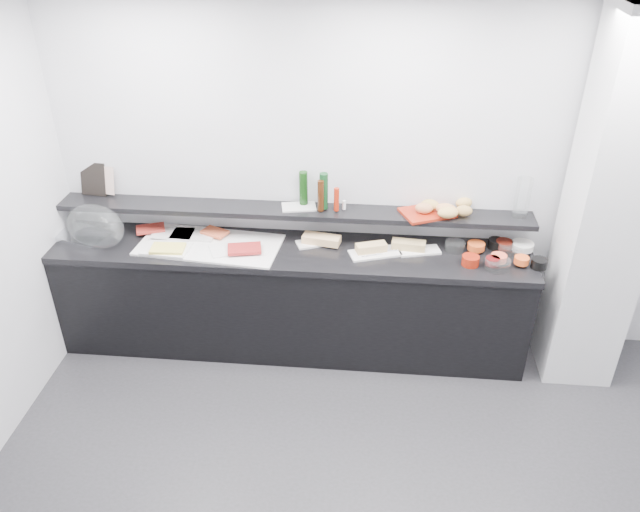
# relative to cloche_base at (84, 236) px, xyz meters

# --- Properties ---
(back_wall) EXTENTS (5.00, 0.02, 2.70)m
(back_wall) POSITION_rel_cloche_base_xyz_m (2.31, 0.29, 0.43)
(back_wall) COLOR silver
(back_wall) RESTS_ON ground
(ceiling) EXTENTS (5.00, 5.00, 0.00)m
(ceiling) POSITION_rel_cloche_base_xyz_m (2.31, -1.71, 1.78)
(ceiling) COLOR white
(ceiling) RESTS_ON back_wall
(column) EXTENTS (0.50, 0.50, 2.70)m
(column) POSITION_rel_cloche_base_xyz_m (3.81, -0.06, 0.43)
(column) COLOR silver
(column) RESTS_ON ground
(buffet_cabinet) EXTENTS (3.60, 0.60, 0.85)m
(buffet_cabinet) POSITION_rel_cloche_base_xyz_m (1.61, -0.01, -0.50)
(buffet_cabinet) COLOR black
(buffet_cabinet) RESTS_ON ground
(counter_top) EXTENTS (3.62, 0.62, 0.05)m
(counter_top) POSITION_rel_cloche_base_xyz_m (1.61, -0.01, -0.05)
(counter_top) COLOR black
(counter_top) RESTS_ON buffet_cabinet
(wall_shelf) EXTENTS (3.60, 0.25, 0.04)m
(wall_shelf) POSITION_rel_cloche_base_xyz_m (1.61, 0.17, 0.21)
(wall_shelf) COLOR black
(wall_shelf) RESTS_ON back_wall
(cloche_base) EXTENTS (0.47, 0.39, 0.04)m
(cloche_base) POSITION_rel_cloche_base_xyz_m (0.00, 0.00, 0.00)
(cloche_base) COLOR silver
(cloche_base) RESTS_ON counter_top
(cloche_dome) EXTENTS (0.57, 0.47, 0.34)m
(cloche_dome) POSITION_rel_cloche_base_xyz_m (0.12, -0.02, 0.11)
(cloche_dome) COLOR silver
(cloche_dome) RESTS_ON cloche_base
(linen_runner) EXTENTS (1.10, 0.60, 0.01)m
(linen_runner) POSITION_rel_cloche_base_xyz_m (1.00, -0.02, -0.01)
(linen_runner) COLOR white
(linen_runner) RESTS_ON counter_top
(platter_meat_a) EXTENTS (0.32, 0.22, 0.01)m
(platter_meat_a) POSITION_rel_cloche_base_xyz_m (0.68, 0.09, 0.00)
(platter_meat_a) COLOR silver
(platter_meat_a) RESTS_ON linen_runner
(food_meat_a) EXTENTS (0.25, 0.20, 0.02)m
(food_meat_a) POSITION_rel_cloche_base_xyz_m (0.49, 0.13, 0.02)
(food_meat_a) COLOR maroon
(food_meat_a) RESTS_ON platter_meat_a
(platter_salmon) EXTENTS (0.35, 0.24, 0.01)m
(platter_salmon) POSITION_rel_cloche_base_xyz_m (0.84, 0.12, 0.00)
(platter_salmon) COLOR silver
(platter_salmon) RESTS_ON linen_runner
(food_salmon) EXTENTS (0.23, 0.19, 0.02)m
(food_salmon) POSITION_rel_cloche_base_xyz_m (1.00, 0.12, 0.02)
(food_salmon) COLOR #DB522C
(food_salmon) RESTS_ON platter_salmon
(platter_cheese) EXTENTS (0.36, 0.26, 0.01)m
(platter_cheese) POSITION_rel_cloche_base_xyz_m (0.69, -0.13, 0.00)
(platter_cheese) COLOR white
(platter_cheese) RESTS_ON linen_runner
(food_cheese) EXTENTS (0.25, 0.17, 0.02)m
(food_cheese) POSITION_rel_cloche_base_xyz_m (0.72, -0.15, 0.02)
(food_cheese) COLOR #F8E760
(food_cheese) RESTS_ON platter_cheese
(platter_meat_b) EXTENTS (0.35, 0.30, 0.01)m
(platter_meat_b) POSITION_rel_cloche_base_xyz_m (1.17, -0.08, 0.00)
(platter_meat_b) COLOR white
(platter_meat_b) RESTS_ON linen_runner
(food_meat_b) EXTENTS (0.27, 0.21, 0.02)m
(food_meat_b) POSITION_rel_cloche_base_xyz_m (1.28, -0.10, 0.02)
(food_meat_b) COLOR maroon
(food_meat_b) RESTS_ON platter_meat_b
(sandwich_plate_left) EXTENTS (0.33, 0.23, 0.01)m
(sandwich_plate_left) POSITION_rel_cloche_base_xyz_m (1.80, 0.09, -0.01)
(sandwich_plate_left) COLOR silver
(sandwich_plate_left) RESTS_ON counter_top
(sandwich_food_left) EXTENTS (0.30, 0.16, 0.06)m
(sandwich_food_left) POSITION_rel_cloche_base_xyz_m (1.84, 0.08, 0.02)
(sandwich_food_left) COLOR #E9B77A
(sandwich_food_left) RESTS_ON sandwich_plate_left
(tongs_left) EXTENTS (0.16, 0.04, 0.01)m
(tongs_left) POSITION_rel_cloche_base_xyz_m (1.83, 0.04, -0.00)
(tongs_left) COLOR silver
(tongs_left) RESTS_ON sandwich_plate_left
(sandwich_plate_mid) EXTENTS (0.41, 0.28, 0.01)m
(sandwich_plate_mid) POSITION_rel_cloche_base_xyz_m (2.25, -0.03, -0.01)
(sandwich_plate_mid) COLOR white
(sandwich_plate_mid) RESTS_ON counter_top
(sandwich_food_mid) EXTENTS (0.24, 0.15, 0.06)m
(sandwich_food_mid) POSITION_rel_cloche_base_xyz_m (2.21, -0.01, 0.02)
(sandwich_food_mid) COLOR tan
(sandwich_food_mid) RESTS_ON sandwich_plate_mid
(tongs_mid) EXTENTS (0.15, 0.07, 0.01)m
(tongs_mid) POSITION_rel_cloche_base_xyz_m (2.22, -0.07, -0.00)
(tongs_mid) COLOR silver
(tongs_mid) RESTS_ON sandwich_plate_mid
(sandwich_plate_right) EXTENTS (0.33, 0.20, 0.01)m
(sandwich_plate_right) POSITION_rel_cloche_base_xyz_m (2.57, 0.04, -0.01)
(sandwich_plate_right) COLOR white
(sandwich_plate_right) RESTS_ON counter_top
(sandwich_food_right) EXTENTS (0.26, 0.12, 0.06)m
(sandwich_food_right) POSITION_rel_cloche_base_xyz_m (2.49, 0.06, 0.02)
(sandwich_food_right) COLOR tan
(sandwich_food_right) RESTS_ON sandwich_plate_right
(tongs_right) EXTENTS (0.16, 0.04, 0.01)m
(tongs_right) POSITION_rel_cloche_base_xyz_m (2.39, 0.01, -0.00)
(tongs_right) COLOR silver
(tongs_right) RESTS_ON sandwich_plate_right
(bowl_glass_fruit) EXTENTS (0.19, 0.19, 0.07)m
(bowl_glass_fruit) POSITION_rel_cloche_base_xyz_m (2.84, 0.09, 0.02)
(bowl_glass_fruit) COLOR silver
(bowl_glass_fruit) RESTS_ON counter_top
(fill_glass_fruit) EXTENTS (0.17, 0.17, 0.05)m
(fill_glass_fruit) POSITION_rel_cloche_base_xyz_m (2.99, 0.08, 0.03)
(fill_glass_fruit) COLOR #E2551E
(fill_glass_fruit) RESTS_ON bowl_glass_fruit
(bowl_black_jam) EXTENTS (0.15, 0.15, 0.07)m
(bowl_black_jam) POSITION_rel_cloche_base_xyz_m (3.15, 0.15, 0.02)
(bowl_black_jam) COLOR black
(bowl_black_jam) RESTS_ON counter_top
(fill_black_jam) EXTENTS (0.15, 0.15, 0.05)m
(fill_black_jam) POSITION_rel_cloche_base_xyz_m (3.20, 0.13, 0.03)
(fill_black_jam) COLOR #5D170D
(fill_black_jam) RESTS_ON bowl_black_jam
(bowl_glass_cream) EXTENTS (0.21, 0.21, 0.07)m
(bowl_glass_cream) POSITION_rel_cloche_base_xyz_m (3.24, 0.08, 0.02)
(bowl_glass_cream) COLOR white
(bowl_glass_cream) RESTS_ON counter_top
(fill_glass_cream) EXTENTS (0.20, 0.20, 0.05)m
(fill_glass_cream) POSITION_rel_cloche_base_xyz_m (3.33, 0.12, 0.03)
(fill_glass_cream) COLOR white
(fill_glass_cream) RESTS_ON bowl_glass_cream
(bowl_red_jam) EXTENTS (0.15, 0.15, 0.07)m
(bowl_red_jam) POSITION_rel_cloche_base_xyz_m (2.93, -0.11, 0.02)
(bowl_red_jam) COLOR maroon
(bowl_red_jam) RESTS_ON counter_top
(fill_red_jam) EXTENTS (0.13, 0.13, 0.05)m
(fill_red_jam) POSITION_rel_cloche_base_xyz_m (3.08, -0.12, 0.03)
(fill_red_jam) COLOR #510B0C
(fill_red_jam) RESTS_ON bowl_red_jam
(bowl_glass_salmon) EXTENTS (0.21, 0.21, 0.07)m
(bowl_glass_salmon) POSITION_rel_cloche_base_xyz_m (3.11, -0.14, 0.02)
(bowl_glass_salmon) COLOR white
(bowl_glass_salmon) RESTS_ON counter_top
(fill_glass_salmon) EXTENTS (0.13, 0.13, 0.05)m
(fill_glass_salmon) POSITION_rel_cloche_base_xyz_m (3.13, -0.08, 0.03)
(fill_glass_salmon) COLOR #FF5D3E
(fill_glass_salmon) RESTS_ON bowl_glass_salmon
(bowl_black_fruit) EXTENTS (0.14, 0.14, 0.07)m
(bowl_black_fruit) POSITION_rel_cloche_base_xyz_m (3.41, -0.11, 0.02)
(bowl_black_fruit) COLOR black
(bowl_black_fruit) RESTS_ON counter_top
(fill_black_fruit) EXTENTS (0.11, 0.11, 0.05)m
(fill_black_fruit) POSITION_rel_cloche_base_xyz_m (3.29, -0.09, 0.03)
(fill_black_fruit) COLOR #EF5920
(fill_black_fruit) RESTS_ON bowl_black_fruit
(framed_print) EXTENTS (0.21, 0.10, 0.26)m
(framed_print) POSITION_rel_cloche_base_xyz_m (0.03, 0.28, 0.36)
(framed_print) COLOR black
(framed_print) RESTS_ON wall_shelf
(print_art) EXTENTS (0.16, 0.08, 0.22)m
(print_art) POSITION_rel_cloche_base_xyz_m (0.13, 0.26, 0.36)
(print_art) COLOR #C89B90
(print_art) RESTS_ON framed_print
(condiment_tray) EXTENTS (0.28, 0.20, 0.01)m
(condiment_tray) POSITION_rel_cloche_base_xyz_m (1.65, 0.19, 0.24)
(condiment_tray) COLOR silver
(condiment_tray) RESTS_ON wall_shelf
(bottle_green_a) EXTENTS (0.08, 0.08, 0.26)m
(bottle_green_a) POSITION_rel_cloche_base_xyz_m (1.69, 0.24, 0.37)
(bottle_green_a) COLOR #10340E
(bottle_green_a) RESTS_ON condiment_tray
(bottle_brown) EXTENTS (0.06, 0.06, 0.24)m
(bottle_brown) POSITION_rel_cloche_base_xyz_m (1.83, 0.14, 0.36)
(bottle_brown) COLOR #361A09
(bottle_brown) RESTS_ON condiment_tray
(bottle_green_b) EXTENTS (0.09, 0.09, 0.28)m
(bottle_green_b) POSITION_rel_cloche_base_xyz_m (1.84, 0.18, 0.38)
(bottle_green_b) COLOR #0F3A19
(bottle_green_b) RESTS_ON condiment_tray
(bottle_hot) EXTENTS (0.05, 0.05, 0.18)m
(bottle_hot) POSITION_rel_cloche_base_xyz_m (1.94, 0.15, 0.33)
(bottle_hot) COLOR #A6210B
(bottle_hot) RESTS_ON condiment_tray
(shaker_salt) EXTENTS (0.05, 0.05, 0.07)m
(shaker_salt) POSITION_rel_cloche_base_xyz_m (1.85, 0.19, 0.28)
(shaker_salt) COLOR white
(shaker_salt) RESTS_ON condiment_tray
(shaker_pepper) EXTENTS (0.03, 0.03, 0.07)m
(shaker_pepper) POSITION_rel_cloche_base_xyz_m (2.00, 0.17, 0.28)
(shaker_pepper) COLOR white
(shaker_pepper) RESTS_ON condiment_tray
(bread_tray) EXTENTS (0.44, 0.39, 0.02)m
(bread_tray) POSITION_rel_cloche_base_xyz_m (2.62, 0.17, 0.24)
(bread_tray) COLOR #9C2310
(bread_tray) RESTS_ON wall_shelf
(bread_roll_nw) EXTENTS (0.15, 0.12, 0.08)m
(bread_roll_nw) POSITION_rel_cloche_base_xyz_m (2.64, 0.21, 0.29)
(bread_roll_nw) COLOR #B89146
(bread_roll_nw) RESTS_ON bread_tray
(bread_roll_ne) EXTENTS (0.14, 0.11, 0.08)m
(bread_roll_ne) POSITION_rel_cloche_base_xyz_m (2.89, 0.26, 0.29)
(bread_roll_ne) COLOR tan
(bread_roll_ne) RESTS_ON bread_tray
(bread_roll_sw) EXTENTS (0.14, 0.09, 0.08)m
(bread_roll_sw) POSITION_rel_cloche_base_xyz_m (2.59, 0.14, 0.29)
(bread_roll_sw) COLOR #C37A4A
(bread_roll_sw) RESTS_ON bread_tray
(bread_roll_s) EXTENTS (0.17, 0.13, 0.08)m
(bread_roll_s) POSITION_rel_cloche_base_xyz_m (2.76, 0.09, 0.29)
(bread_roll_s) COLOR tan
(bread_roll_s) RESTS_ON bread_tray
(bread_roll_se) EXTENTS (0.13, 0.08, 0.08)m
(bread_roll_se) POSITION_rel_cloche_base_xyz_m (2.87, 0.13, 0.29)
(bread_roll_se) COLOR #AB8141
(bread_roll_se) RESTS_ON bread_tray
(bread_roll_midw) EXTENTS (0.17, 0.14, 0.08)m
(bread_roll_midw) POSITION_rel_cloche_base_xyz_m (2.75, 0.14, 0.29)
(bread_roll_midw) COLOR tan
(bread_roll_midw) RESTS_ON bread_tray
(carafe) EXTENTS (0.11, 0.11, 0.30)m
(carafe) POSITION_rel_cloche_base_xyz_m (3.29, 0.20, 0.38)
(carafe) COLOR white
(carafe) RESTS_ON wall_shelf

